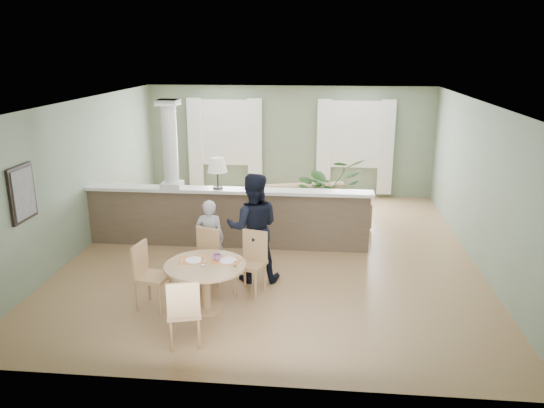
# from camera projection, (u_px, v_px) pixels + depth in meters

# --- Properties ---
(ground) EXTENTS (8.00, 8.00, 0.00)m
(ground) POSITION_uv_depth(u_px,v_px,m) (274.00, 252.00, 9.66)
(ground) COLOR tan
(ground) RESTS_ON ground
(room_shell) EXTENTS (7.02, 8.02, 2.71)m
(room_shell) POSITION_uv_depth(u_px,v_px,m) (276.00, 147.00, 9.75)
(room_shell) COLOR gray
(room_shell) RESTS_ON ground
(pony_wall) EXTENTS (5.32, 0.38, 2.70)m
(pony_wall) POSITION_uv_depth(u_px,v_px,m) (222.00, 210.00, 9.74)
(pony_wall) COLOR brown
(pony_wall) RESTS_ON ground
(sofa) EXTENTS (2.97, 1.79, 0.81)m
(sofa) POSITION_uv_depth(u_px,v_px,m) (299.00, 208.00, 10.92)
(sofa) COLOR #937450
(sofa) RESTS_ON ground
(houseplant) EXTENTS (1.78, 1.71, 1.52)m
(houseplant) POSITION_uv_depth(u_px,v_px,m) (327.00, 194.00, 10.59)
(houseplant) COLOR #2F5C24
(houseplant) RESTS_ON ground
(dining_table) EXTENTS (1.14, 1.14, 0.78)m
(dining_table) POSITION_uv_depth(u_px,v_px,m) (206.00, 273.00, 7.38)
(dining_table) COLOR tan
(dining_table) RESTS_ON ground
(chair_far_boy) EXTENTS (0.52, 0.52, 0.92)m
(chair_far_boy) POSITION_uv_depth(u_px,v_px,m) (205.00, 256.00, 8.12)
(chair_far_boy) COLOR tan
(chair_far_boy) RESTS_ON ground
(chair_far_man) EXTENTS (0.53, 0.53, 0.93)m
(chair_far_man) POSITION_uv_depth(u_px,v_px,m) (252.00, 259.00, 7.97)
(chair_far_man) COLOR tan
(chair_far_man) RESTS_ON ground
(chair_near) EXTENTS (0.51, 0.51, 0.91)m
(chair_near) POSITION_uv_depth(u_px,v_px,m) (184.00, 310.00, 6.45)
(chair_near) COLOR tan
(chair_near) RESTS_ON ground
(chair_side) EXTENTS (0.50, 0.50, 0.95)m
(chair_side) POSITION_uv_depth(u_px,v_px,m) (148.00, 272.00, 7.48)
(chair_side) COLOR tan
(chair_side) RESTS_ON ground
(child_person) EXTENTS (0.47, 0.31, 1.27)m
(child_person) POSITION_uv_depth(u_px,v_px,m) (210.00, 238.00, 8.49)
(child_person) COLOR #A7A7AC
(child_person) RESTS_ON ground
(man_person) EXTENTS (0.90, 0.73, 1.74)m
(man_person) POSITION_uv_depth(u_px,v_px,m) (253.00, 228.00, 8.27)
(man_person) COLOR black
(man_person) RESTS_ON ground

